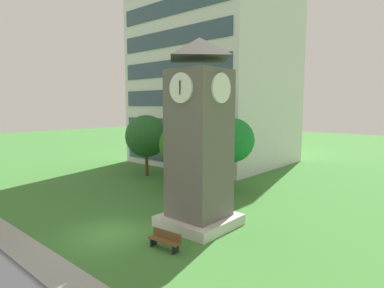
{
  "coord_description": "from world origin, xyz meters",
  "views": [
    {
      "loc": [
        14.68,
        -9.81,
        6.99
      ],
      "look_at": [
        1.44,
        5.25,
        4.66
      ],
      "focal_mm": 29.92,
      "sensor_mm": 36.0,
      "label": 1
    }
  ],
  "objects_px": {
    "tree_near_tower": "(184,145)",
    "tree_streetside": "(146,136)",
    "tree_by_building": "(232,140)",
    "park_bench": "(165,240)",
    "clock_tower": "(199,144)"
  },
  "relations": [
    {
      "from": "clock_tower",
      "to": "tree_by_building",
      "type": "relative_size",
      "value": 1.77
    },
    {
      "from": "clock_tower",
      "to": "tree_near_tower",
      "type": "relative_size",
      "value": 1.83
    },
    {
      "from": "tree_near_tower",
      "to": "tree_streetside",
      "type": "bearing_deg",
      "value": 165.38
    },
    {
      "from": "clock_tower",
      "to": "tree_streetside",
      "type": "bearing_deg",
      "value": 151.5
    },
    {
      "from": "tree_near_tower",
      "to": "tree_by_building",
      "type": "bearing_deg",
      "value": 40.16
    },
    {
      "from": "park_bench",
      "to": "tree_by_building",
      "type": "height_order",
      "value": "tree_by_building"
    },
    {
      "from": "park_bench",
      "to": "tree_streetside",
      "type": "relative_size",
      "value": 0.3
    },
    {
      "from": "tree_near_tower",
      "to": "tree_streetside",
      "type": "xyz_separation_m",
      "value": [
        -6.82,
        1.78,
        0.22
      ]
    },
    {
      "from": "tree_near_tower",
      "to": "tree_streetside",
      "type": "relative_size",
      "value": 0.96
    },
    {
      "from": "tree_streetside",
      "to": "tree_by_building",
      "type": "relative_size",
      "value": 1.01
    },
    {
      "from": "tree_by_building",
      "to": "park_bench",
      "type": "bearing_deg",
      "value": -71.53
    },
    {
      "from": "clock_tower",
      "to": "tree_streetside",
      "type": "distance_m",
      "value": 14.59
    },
    {
      "from": "park_bench",
      "to": "tree_streetside",
      "type": "bearing_deg",
      "value": 142.3
    },
    {
      "from": "clock_tower",
      "to": "tree_by_building",
      "type": "height_order",
      "value": "clock_tower"
    },
    {
      "from": "park_bench",
      "to": "tree_near_tower",
      "type": "bearing_deg",
      "value": 127.85
    }
  ]
}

